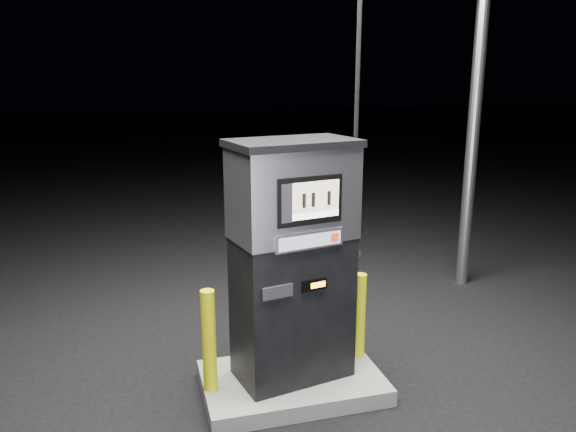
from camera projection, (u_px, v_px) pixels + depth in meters
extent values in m
plane|color=black|center=(292.00, 390.00, 5.11)|extent=(80.00, 80.00, 0.00)
cube|color=slate|center=(292.00, 383.00, 5.09)|extent=(1.60, 1.00, 0.15)
cylinder|color=gray|center=(474.00, 118.00, 7.20)|extent=(0.16, 0.16, 4.50)
cube|color=black|center=(292.00, 307.00, 4.95)|extent=(1.07, 0.75, 1.29)
cube|color=#B4B4BC|center=(292.00, 193.00, 4.69)|extent=(1.10, 0.78, 0.77)
cube|color=black|center=(293.00, 143.00, 4.59)|extent=(1.15, 0.82, 0.06)
cube|color=black|center=(310.00, 201.00, 4.44)|extent=(0.57, 0.15, 0.39)
cube|color=tan|center=(316.00, 197.00, 4.44)|extent=(0.42, 0.09, 0.25)
cube|color=white|center=(316.00, 215.00, 4.47)|extent=(0.42, 0.09, 0.05)
cube|color=#B4B4BC|center=(309.00, 241.00, 4.52)|extent=(0.61, 0.15, 0.14)
cube|color=#95979D|center=(310.00, 241.00, 4.50)|extent=(0.56, 0.12, 0.11)
cube|color=#BC2F0C|center=(335.00, 238.00, 4.60)|extent=(0.07, 0.02, 0.07)
cube|color=black|center=(314.00, 285.00, 4.64)|extent=(0.23, 0.07, 0.09)
cube|color=orange|center=(318.00, 285.00, 4.64)|extent=(0.13, 0.03, 0.05)
cube|color=black|center=(277.00, 292.00, 4.49)|extent=(0.27, 0.08, 0.10)
cube|color=black|center=(345.00, 252.00, 5.08)|extent=(0.14, 0.20, 0.26)
cylinder|color=gray|center=(351.00, 251.00, 5.11)|extent=(0.12, 0.24, 0.07)
cylinder|color=black|center=(358.00, 54.00, 4.63)|extent=(0.04, 0.04, 3.20)
cylinder|color=yellow|center=(209.00, 341.00, 4.74)|extent=(0.15, 0.15, 0.91)
cylinder|color=yellow|center=(360.00, 315.00, 5.33)|extent=(0.12, 0.12, 0.83)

